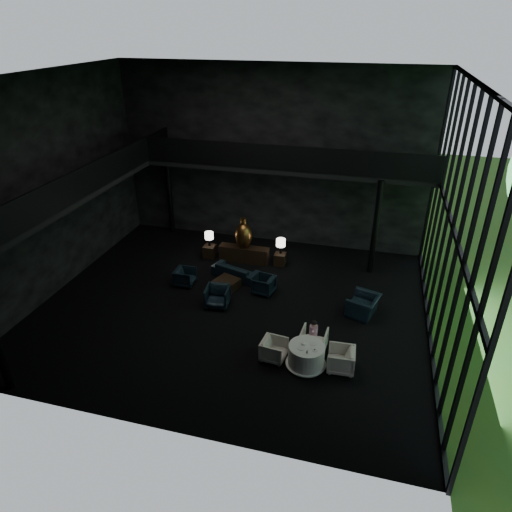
% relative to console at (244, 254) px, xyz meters
% --- Properties ---
extents(floor, '(14.00, 12.00, 0.02)m').
position_rel_console_xyz_m(floor, '(0.61, -3.51, -0.35)').
color(floor, black).
rests_on(floor, ground).
extents(ceiling, '(14.00, 12.00, 0.02)m').
position_rel_console_xyz_m(ceiling, '(0.61, -3.51, 7.65)').
color(ceiling, black).
rests_on(ceiling, ground).
extents(wall_back, '(14.00, 0.04, 8.00)m').
position_rel_console_xyz_m(wall_back, '(0.61, 2.49, 3.65)').
color(wall_back, black).
rests_on(wall_back, ground).
extents(wall_front, '(14.00, 0.04, 8.00)m').
position_rel_console_xyz_m(wall_front, '(0.61, -9.51, 3.65)').
color(wall_front, black).
rests_on(wall_front, ground).
extents(wall_left, '(0.04, 12.00, 8.00)m').
position_rel_console_xyz_m(wall_left, '(-6.39, -3.51, 3.65)').
color(wall_left, black).
rests_on(wall_left, ground).
extents(curtain_wall, '(0.20, 12.00, 8.00)m').
position_rel_console_xyz_m(curtain_wall, '(7.56, -3.51, 3.65)').
color(curtain_wall, black).
rests_on(curtain_wall, ground).
extents(mezzanine_left, '(2.00, 12.00, 0.25)m').
position_rel_console_xyz_m(mezzanine_left, '(-5.39, -3.51, 3.65)').
color(mezzanine_left, black).
rests_on(mezzanine_left, wall_left).
extents(mezzanine_back, '(12.00, 2.00, 0.25)m').
position_rel_console_xyz_m(mezzanine_back, '(1.61, 1.49, 3.65)').
color(mezzanine_back, black).
rests_on(mezzanine_back, wall_back).
extents(railing_left, '(0.06, 12.00, 1.00)m').
position_rel_console_xyz_m(railing_left, '(-4.39, -3.51, 4.25)').
color(railing_left, black).
rests_on(railing_left, mezzanine_left).
extents(railing_back, '(12.00, 0.06, 1.00)m').
position_rel_console_xyz_m(railing_back, '(1.61, 0.49, 4.25)').
color(railing_back, black).
rests_on(railing_back, mezzanine_back).
extents(column_nw, '(0.24, 0.24, 4.00)m').
position_rel_console_xyz_m(column_nw, '(-4.39, 2.19, 1.65)').
color(column_nw, black).
rests_on(column_nw, floor).
extents(column_ne, '(0.24, 0.24, 4.00)m').
position_rel_console_xyz_m(column_ne, '(5.41, 0.49, 1.65)').
color(column_ne, black).
rests_on(column_ne, floor).
extents(console, '(2.18, 0.49, 0.69)m').
position_rel_console_xyz_m(console, '(0.00, 0.00, 0.00)').
color(console, black).
rests_on(console, floor).
extents(bronze_urn, '(0.73, 0.73, 1.37)m').
position_rel_console_xyz_m(bronze_urn, '(0.00, -0.04, 0.93)').
color(bronze_urn, '#B3822E').
rests_on(bronze_urn, console).
extents(side_table_left, '(0.50, 0.50, 0.55)m').
position_rel_console_xyz_m(side_table_left, '(-1.60, -0.02, -0.07)').
color(side_table_left, black).
rests_on(side_table_left, floor).
extents(table_lamp_left, '(0.38, 0.38, 0.64)m').
position_rel_console_xyz_m(table_lamp_left, '(-1.60, 0.02, 0.67)').
color(table_lamp_left, black).
rests_on(table_lamp_left, side_table_left).
extents(side_table_right, '(0.48, 0.48, 0.53)m').
position_rel_console_xyz_m(side_table_right, '(1.60, 0.09, -0.08)').
color(side_table_right, black).
rests_on(side_table_right, floor).
extents(table_lamp_right, '(0.40, 0.40, 0.67)m').
position_rel_console_xyz_m(table_lamp_right, '(1.60, 0.15, 0.66)').
color(table_lamp_right, black).
rests_on(table_lamp_right, side_table_right).
extents(sofa, '(1.95, 1.07, 0.73)m').
position_rel_console_xyz_m(sofa, '(0.05, -1.43, 0.02)').
color(sofa, black).
rests_on(sofa, floor).
extents(lounge_armchair_west, '(0.70, 0.74, 0.76)m').
position_rel_console_xyz_m(lounge_armchair_west, '(-1.72, -2.54, 0.03)').
color(lounge_armchair_west, black).
rests_on(lounge_armchair_west, floor).
extents(lounge_armchair_east, '(0.84, 0.88, 0.78)m').
position_rel_console_xyz_m(lounge_armchair_east, '(1.47, -2.32, 0.05)').
color(lounge_armchair_east, black).
rests_on(lounge_armchair_east, floor).
extents(lounge_armchair_south, '(1.01, 0.96, 0.96)m').
position_rel_console_xyz_m(lounge_armchair_south, '(0.03, -3.64, 0.13)').
color(lounge_armchair_south, black).
rests_on(lounge_armchair_south, floor).
extents(window_armchair, '(1.09, 1.37, 1.05)m').
position_rel_console_xyz_m(window_armchair, '(5.28, -2.81, 0.18)').
color(window_armchair, black).
rests_on(window_armchair, floor).
extents(coffee_table, '(1.10, 1.10, 0.38)m').
position_rel_console_xyz_m(coffee_table, '(-0.03, -2.38, -0.16)').
color(coffee_table, black).
rests_on(coffee_table, floor).
extents(dining_table, '(1.26, 1.26, 0.75)m').
position_rel_console_xyz_m(dining_table, '(3.75, -6.10, -0.02)').
color(dining_table, white).
rests_on(dining_table, floor).
extents(dining_chair_north, '(0.91, 0.86, 0.88)m').
position_rel_console_xyz_m(dining_chair_north, '(3.86, -5.28, 0.09)').
color(dining_chair_north, white).
rests_on(dining_chair_north, floor).
extents(dining_chair_east, '(0.83, 0.88, 0.87)m').
position_rel_console_xyz_m(dining_chair_east, '(4.79, -5.99, 0.09)').
color(dining_chair_east, silver).
rests_on(dining_chair_east, floor).
extents(dining_chair_west, '(0.76, 0.80, 0.75)m').
position_rel_console_xyz_m(dining_chair_west, '(2.73, -6.03, 0.03)').
color(dining_chair_west, beige).
rests_on(dining_chair_west, floor).
extents(child, '(0.27, 0.27, 0.57)m').
position_rel_console_xyz_m(child, '(3.82, -5.14, 0.39)').
color(child, '#E6A5C5').
rests_on(child, dining_chair_north).
extents(plate_a, '(0.28, 0.28, 0.01)m').
position_rel_console_xyz_m(plate_a, '(3.61, -6.24, 0.41)').
color(plate_a, white).
rests_on(plate_a, dining_table).
extents(plate_b, '(0.26, 0.26, 0.01)m').
position_rel_console_xyz_m(plate_b, '(3.92, -5.93, 0.41)').
color(plate_b, white).
rests_on(plate_b, dining_table).
extents(saucer, '(0.17, 0.17, 0.01)m').
position_rel_console_xyz_m(saucer, '(4.02, -6.24, 0.41)').
color(saucer, white).
rests_on(saucer, dining_table).
extents(coffee_cup, '(0.10, 0.10, 0.06)m').
position_rel_console_xyz_m(coffee_cup, '(4.01, -6.21, 0.44)').
color(coffee_cup, white).
rests_on(coffee_cup, saucer).
extents(cereal_bowl, '(0.14, 0.14, 0.07)m').
position_rel_console_xyz_m(cereal_bowl, '(3.63, -6.05, 0.44)').
color(cereal_bowl, white).
rests_on(cereal_bowl, dining_table).
extents(cream_pot, '(0.07, 0.07, 0.07)m').
position_rel_console_xyz_m(cream_pot, '(3.81, -6.41, 0.44)').
color(cream_pot, '#99999E').
rests_on(cream_pot, dining_table).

